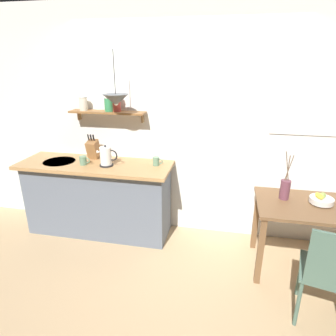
% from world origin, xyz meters
% --- Properties ---
extents(ground_plane, '(14.00, 14.00, 0.00)m').
position_xyz_m(ground_plane, '(0.00, 0.00, 0.00)').
color(ground_plane, tan).
extents(back_wall, '(6.80, 0.11, 2.70)m').
position_xyz_m(back_wall, '(0.21, 0.65, 1.35)').
color(back_wall, white).
rests_on(back_wall, ground_plane).
extents(kitchen_counter, '(1.83, 0.63, 0.92)m').
position_xyz_m(kitchen_counter, '(-1.00, 0.32, 0.47)').
color(kitchen_counter, slate).
rests_on(kitchen_counter, ground_plane).
extents(wall_shelf, '(0.91, 0.20, 0.33)m').
position_xyz_m(wall_shelf, '(-0.89, 0.49, 1.56)').
color(wall_shelf, brown).
extents(dining_table, '(1.03, 0.70, 0.76)m').
position_xyz_m(dining_table, '(1.37, 0.04, 0.63)').
color(dining_table, brown).
rests_on(dining_table, ground_plane).
extents(dining_chair_near, '(0.51, 0.52, 0.93)m').
position_xyz_m(dining_chair_near, '(1.38, -0.66, 0.52)').
color(dining_chair_near, '#4C6B5B').
rests_on(dining_chair_near, ground_plane).
extents(fruit_bowl, '(0.22, 0.22, 0.11)m').
position_xyz_m(fruit_bowl, '(1.46, 0.08, 0.80)').
color(fruit_bowl, silver).
rests_on(fruit_bowl, dining_table).
extents(twig_vase, '(0.10, 0.10, 0.49)m').
position_xyz_m(twig_vase, '(1.13, 0.12, 0.86)').
color(twig_vase, brown).
rests_on(twig_vase, dining_table).
extents(electric_kettle, '(0.25, 0.16, 0.25)m').
position_xyz_m(electric_kettle, '(-0.82, 0.25, 1.04)').
color(electric_kettle, black).
rests_on(electric_kettle, kitchen_counter).
extents(knife_block, '(0.12, 0.19, 0.32)m').
position_xyz_m(knife_block, '(-1.09, 0.46, 1.05)').
color(knife_block, '#9E6B3D').
rests_on(knife_block, kitchen_counter).
extents(coffee_mug_by_sink, '(0.13, 0.08, 0.10)m').
position_xyz_m(coffee_mug_by_sink, '(-1.10, 0.23, 0.98)').
color(coffee_mug_by_sink, slate).
rests_on(coffee_mug_by_sink, kitchen_counter).
extents(coffee_mug_spare, '(0.12, 0.08, 0.10)m').
position_xyz_m(coffee_mug_spare, '(-0.26, 0.38, 0.98)').
color(coffee_mug_spare, slate).
rests_on(coffee_mug_spare, kitchen_counter).
extents(pendant_lamp, '(0.28, 0.28, 0.57)m').
position_xyz_m(pendant_lamp, '(-0.68, 0.28, 1.68)').
color(pendant_lamp, black).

